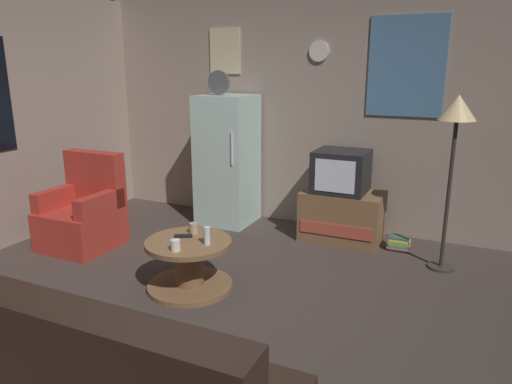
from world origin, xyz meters
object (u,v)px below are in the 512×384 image
at_px(standing_lamp, 456,122).
at_px(coffee_table, 189,264).
at_px(fridge, 227,160).
at_px(crt_tv, 341,171).
at_px(mug_ceramic_tan, 194,228).
at_px(remote_control, 183,236).
at_px(book_stack, 399,243).
at_px(wine_glass, 207,236).
at_px(tv_stand, 342,216).
at_px(mug_ceramic_white, 175,245).
at_px(armchair, 84,214).

distance_m(standing_lamp, coffee_table, 2.59).
bearing_deg(fridge, coffee_table, -72.43).
xyz_separation_m(crt_tv, mug_ceramic_tan, (-0.88, -1.50, -0.28)).
bearing_deg(crt_tv, remote_control, -119.20).
height_order(mug_ceramic_tan, book_stack, mug_ceramic_tan).
distance_m(wine_glass, mug_ceramic_tan, 0.31).
distance_m(standing_lamp, book_stack, 1.39).
bearing_deg(tv_stand, standing_lamp, -18.66).
distance_m(fridge, remote_control, 1.75).
bearing_deg(crt_tv, standing_lamp, -18.08).
bearing_deg(coffee_table, tv_stand, 62.84).
distance_m(mug_ceramic_tan, book_stack, 2.15).
xyz_separation_m(coffee_table, mug_ceramic_white, (0.03, -0.23, 0.26)).
bearing_deg(book_stack, fridge, 177.66).
bearing_deg(mug_ceramic_tan, book_stack, 43.44).
distance_m(crt_tv, standing_lamp, 1.28).
xyz_separation_m(fridge, book_stack, (2.02, -0.08, -0.68)).
distance_m(crt_tv, coffee_table, 1.95).
bearing_deg(armchair, remote_control, -13.35).
bearing_deg(tv_stand, mug_ceramic_white, -113.59).
bearing_deg(mug_ceramic_white, book_stack, 52.06).
distance_m(crt_tv, armchair, 2.71).
relative_size(mug_ceramic_tan, remote_control, 0.60).
bearing_deg(remote_control, wine_glass, -42.27).
height_order(fridge, standing_lamp, fridge).
bearing_deg(coffee_table, remote_control, 148.25).
bearing_deg(book_stack, armchair, -157.61).
distance_m(wine_glass, armchair, 1.76).
bearing_deg(coffee_table, mug_ceramic_tan, 107.82).
xyz_separation_m(mug_ceramic_tan, book_stack, (1.53, 1.45, -0.40)).
bearing_deg(mug_ceramic_white, remote_control, 111.67).
relative_size(remote_control, armchair, 0.16).
height_order(standing_lamp, wine_glass, standing_lamp).
bearing_deg(mug_ceramic_tan, remote_control, -100.98).
relative_size(mug_ceramic_white, armchair, 0.09).
distance_m(mug_ceramic_white, remote_control, 0.30).
xyz_separation_m(crt_tv, remote_control, (-0.91, -1.63, -0.31)).
xyz_separation_m(tv_stand, book_stack, (0.61, -0.05, -0.19)).
relative_size(crt_tv, standing_lamp, 0.34).
bearing_deg(book_stack, remote_control, -134.62).
relative_size(tv_stand, book_stack, 3.92).
height_order(coffee_table, remote_control, remote_control).
bearing_deg(coffee_table, mug_ceramic_white, -82.73).
bearing_deg(wine_glass, standing_lamp, 37.91).
bearing_deg(tv_stand, fridge, 178.69).
height_order(standing_lamp, coffee_table, standing_lamp).
bearing_deg(fridge, crt_tv, -1.39).
relative_size(tv_stand, remote_control, 5.60).
distance_m(mug_ceramic_white, armchair, 1.68).
bearing_deg(tv_stand, wine_glass, -111.78).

